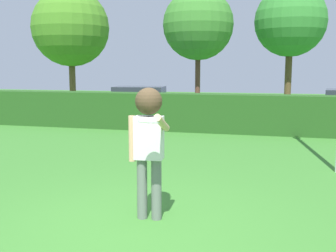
{
  "coord_description": "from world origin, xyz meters",
  "views": [
    {
      "loc": [
        1.65,
        -4.68,
        2.05
      ],
      "look_at": [
        0.05,
        1.38,
        1.15
      ],
      "focal_mm": 42.98,
      "sensor_mm": 36.0,
      "label": 1
    }
  ],
  "objects": [
    {
      "name": "oak_tree",
      "position": [
        -2.21,
        15.91,
        4.25
      ],
      "size": [
        3.59,
        3.59,
        6.05
      ],
      "color": "brown",
      "rests_on": "ground"
    },
    {
      "name": "ground_plane",
      "position": [
        0.0,
        0.0,
        0.0
      ],
      "size": [
        60.0,
        60.0,
        0.0
      ],
      "primitive_type": "plane",
      "color": "#3A7A2C"
    },
    {
      "name": "birch_tree",
      "position": [
        -9.37,
        15.94,
        4.27
      ],
      "size": [
        4.26,
        4.26,
        6.42
      ],
      "color": "brown",
      "rests_on": "ground"
    },
    {
      "name": "person",
      "position": [
        0.05,
        0.37,
        1.17
      ],
      "size": [
        0.6,
        0.75,
        1.8
      ],
      "color": "slate",
      "rests_on": "ground"
    },
    {
      "name": "hedge_row",
      "position": [
        0.0,
        8.28,
        0.62
      ],
      "size": [
        26.66,
        0.9,
        1.23
      ],
      "primitive_type": "cube",
      "color": "#244F1B",
      "rests_on": "ground"
    },
    {
      "name": "maple_tree",
      "position": [
        2.33,
        17.84,
        4.5
      ],
      "size": [
        3.73,
        3.73,
        6.38
      ],
      "color": "brown",
      "rests_on": "ground"
    },
    {
      "name": "parked_car_blue",
      "position": [
        -4.22,
        12.49,
        0.69
      ],
      "size": [
        4.37,
        2.19,
        1.25
      ],
      "color": "#263FA5",
      "rests_on": "ground"
    },
    {
      "name": "frisbee",
      "position": [
        0.21,
        -0.12,
        1.41
      ],
      "size": [
        0.27,
        0.26,
        0.07
      ],
      "color": "white"
    }
  ]
}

